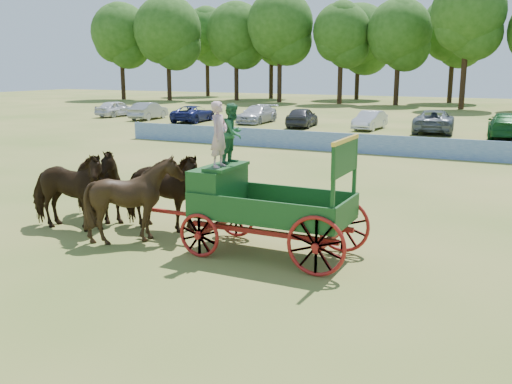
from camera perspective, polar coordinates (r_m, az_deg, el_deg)
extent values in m
plane|color=#9F8847|center=(15.60, -11.73, -4.81)|extent=(160.00, 160.00, 0.00)
imported|color=black|center=(16.87, -18.44, 0.11)|extent=(2.85, 1.61, 2.28)
imported|color=black|center=(17.65, -15.96, 0.80)|extent=(2.92, 1.87, 2.28)
imported|color=black|center=(15.31, -11.99, -0.71)|extent=(2.10, 1.87, 2.29)
imported|color=black|center=(16.16, -9.60, 0.07)|extent=(2.79, 1.43, 2.28)
cube|color=#A62510|center=(14.68, -3.76, -3.21)|extent=(0.12, 2.00, 0.12)
cube|color=#A62510|center=(13.50, 7.41, -4.70)|extent=(0.12, 2.00, 0.12)
cube|color=#A62510|center=(13.51, 0.62, -4.04)|extent=(3.80, 0.10, 0.12)
cube|color=#A62510|center=(14.47, 2.49, -2.93)|extent=(3.80, 0.10, 0.12)
cube|color=#A62510|center=(15.10, -6.73, -2.24)|extent=(2.80, 0.09, 0.09)
cube|color=#184A20|center=(13.92, 1.60, -2.36)|extent=(3.80, 1.80, 0.10)
cube|color=#184A20|center=(13.07, 0.00, -1.97)|extent=(3.80, 0.06, 0.55)
cube|color=#184A20|center=(14.63, 3.03, -0.43)|extent=(3.80, 0.06, 0.55)
cube|color=#184A20|center=(13.20, 9.06, -1.98)|extent=(0.06, 1.80, 0.55)
cube|color=#184A20|center=(14.46, -3.81, 0.42)|extent=(0.85, 1.70, 1.05)
cube|color=#184A20|center=(14.23, -2.97, 2.57)|extent=(0.55, 1.50, 0.08)
cube|color=#184A20|center=(14.69, -5.08, -0.21)|extent=(0.10, 1.60, 0.65)
cube|color=#184A20|center=(14.67, -4.46, -1.42)|extent=(0.55, 1.60, 0.06)
cube|color=#184A20|center=(12.33, 7.70, 0.14)|extent=(0.08, 0.08, 1.80)
cube|color=#184A20|center=(13.83, 9.81, 1.41)|extent=(0.08, 0.08, 1.80)
cube|color=#184A20|center=(12.97, 8.90, 3.41)|extent=(0.07, 1.75, 0.75)
cube|color=gold|center=(12.92, 8.96, 5.16)|extent=(0.08, 1.80, 0.09)
cube|color=gold|center=(12.98, 8.74, 3.42)|extent=(0.02, 1.30, 0.12)
torus|color=#A62510|center=(13.91, -5.70, -4.35)|extent=(1.09, 0.09, 1.09)
torus|color=#A62510|center=(15.50, -2.01, -2.54)|extent=(1.09, 0.09, 1.09)
torus|color=#A62510|center=(12.61, 6.02, -5.42)|extent=(1.39, 0.09, 1.39)
torus|color=#A62510|center=(14.34, 8.65, -3.29)|extent=(1.39, 0.09, 1.39)
imported|color=#CF9EA5|center=(13.81, -3.71, 5.76)|extent=(0.38, 0.58, 1.59)
imported|color=#246135|center=(14.42, -2.33, 5.89)|extent=(0.57, 0.73, 1.50)
cube|color=#1C489B|center=(31.68, 7.00, 5.02)|extent=(26.00, 0.08, 1.05)
imported|color=silver|center=(55.30, -13.76, 8.12)|extent=(2.16, 4.52, 1.49)
imported|color=gray|center=(51.63, -10.70, 7.97)|extent=(2.11, 4.67, 1.49)
imported|color=navy|center=(48.75, -6.29, 7.79)|extent=(2.80, 5.14, 1.37)
imported|color=silver|center=(47.45, 0.10, 7.79)|extent=(2.11, 5.02, 1.45)
imported|color=#333338|center=(44.39, 4.63, 7.48)|extent=(2.38, 4.68, 1.52)
imported|color=silver|center=(43.26, 11.31, 7.05)|extent=(1.73, 4.26, 1.37)
imported|color=slate|center=(42.45, 17.37, 6.78)|extent=(3.27, 6.02, 1.60)
imported|color=#144C1E|center=(40.87, 23.77, 6.13)|extent=(2.66, 5.76, 1.63)
cylinder|color=#382314|center=(84.67, -13.16, 10.72)|extent=(0.60, 0.60, 5.04)
sphere|color=#214A13|center=(84.78, -13.39, 15.28)|extent=(8.16, 8.16, 8.16)
cylinder|color=#382314|center=(80.89, -8.68, 10.87)|extent=(0.60, 0.60, 5.14)
sphere|color=#214A13|center=(81.02, -8.84, 15.75)|extent=(9.14, 9.14, 9.14)
cylinder|color=#382314|center=(80.08, -1.97, 10.93)|extent=(0.60, 0.60, 4.97)
sphere|color=#214A13|center=(80.19, -2.01, 15.70)|extent=(8.10, 8.10, 8.10)
cylinder|color=#382314|center=(75.82, 2.36, 11.00)|extent=(0.60, 0.60, 5.40)
sphere|color=#214A13|center=(75.99, 2.41, 16.47)|extent=(8.46, 8.46, 8.46)
cylinder|color=#382314|center=(73.31, 8.39, 10.60)|extent=(0.60, 0.60, 4.80)
sphere|color=#214A13|center=(73.40, 8.55, 15.62)|extent=(7.03, 7.03, 7.03)
cylinder|color=#382314|center=(72.16, 13.87, 10.32)|extent=(0.60, 0.60, 4.72)
sphere|color=#214A13|center=(72.24, 14.14, 15.34)|extent=(7.67, 7.67, 7.67)
cylinder|color=#382314|center=(66.86, 19.98, 10.17)|extent=(0.60, 0.60, 5.57)
sphere|color=#214A13|center=(67.08, 20.47, 16.55)|extent=(7.74, 7.74, 7.74)
cylinder|color=#382314|center=(92.23, -4.86, 11.17)|extent=(0.60, 0.60, 5.24)
sphere|color=#214A13|center=(92.35, -4.94, 15.53)|extent=(8.06, 8.06, 8.06)
cylinder|color=#382314|center=(84.64, 1.52, 11.12)|extent=(0.60, 0.60, 5.30)
sphere|color=#214A13|center=(84.78, 1.55, 15.93)|extent=(8.15, 8.15, 8.15)
cylinder|color=#382314|center=(83.42, 10.07, 10.71)|extent=(0.60, 0.60, 4.69)
sphere|color=#214A13|center=(83.49, 10.23, 15.03)|extent=(9.19, 9.19, 9.19)
cylinder|color=#382314|center=(78.67, 18.88, 10.31)|extent=(0.60, 0.60, 5.12)
sphere|color=#214A13|center=(78.80, 19.24, 15.29)|extent=(8.22, 8.22, 8.22)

